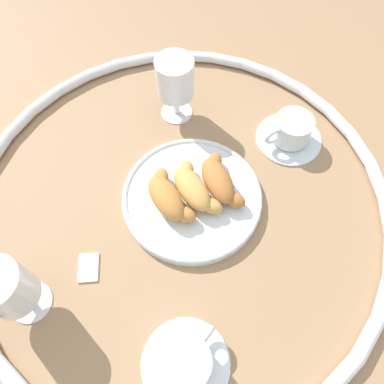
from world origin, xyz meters
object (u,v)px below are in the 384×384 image
Objects in this scene: juice_glass_left at (6,289)px; sugar_packet at (88,267)px; croissant_small at (194,189)px; juice_glass_right at (175,80)px; coffee_cup_near at (186,362)px; croissant_large at (167,197)px; croissant_extra at (219,181)px; coffee_cup_far at (291,132)px; pastry_plate at (192,197)px.

juice_glass_left is 2.80× the size of sugar_packet.
croissant_small is at bearing 91.90° from juice_glass_left.
juice_glass_right is at bearing 152.79° from sugar_packet.
coffee_cup_near is (0.23, -0.17, -0.01)m from croissant_small.
croissant_large is 1.02× the size of croissant_extra.
croissant_extra is 0.96× the size of juice_glass_left.
croissant_extra is 0.20m from coffee_cup_far.
croissant_large and croissant_extra have the same top height.
croissant_small is 0.22m from juice_glass_right.
juice_glass_right is at bearing 148.89° from coffee_cup_near.
coffee_cup_far is 0.47m from sugar_packet.
coffee_cup_near reaches higher than sugar_packet.
croissant_large is 0.18m from sugar_packet.
croissant_small reaches higher than coffee_cup_near.
coffee_cup_near is (0.22, -0.22, -0.01)m from croissant_extra.
croissant_large is 1.01× the size of coffee_cup_far.
croissant_small is 2.74× the size of sugar_packet.
sugar_packet is at bearing -88.02° from coffee_cup_far.
pastry_plate is 0.06m from croissant_extra.
croissant_extra is 0.96× the size of juice_glass_right.
coffee_cup_near is at bearing -45.02° from croissant_extra.
pastry_plate is 0.22m from sugar_packet.
coffee_cup_far is at bearing 38.57° from juice_glass_right.
croissant_extra is 0.99× the size of coffee_cup_near.
croissant_extra is (0.01, 0.05, 0.03)m from pastry_plate.
croissant_extra is at bearing 75.53° from croissant_small.
croissant_small is (0.00, 0.00, 0.03)m from pastry_plate.
coffee_cup_far is 0.97× the size of juice_glass_left.
coffee_cup_near is 0.97× the size of juice_glass_left.
coffee_cup_far is (-0.23, 0.41, 0.00)m from coffee_cup_near.
coffee_cup_near is at bearing 36.50° from juice_glass_left.
sugar_packet is (-0.00, -0.27, -0.04)m from croissant_extra.
coffee_cup_far is (-0.01, 0.25, 0.02)m from pastry_plate.
coffee_cup_far reaches higher than sugar_packet.
coffee_cup_near is 0.23m from sugar_packet.
juice_glass_right is at bearing 155.64° from croissant_small.
croissant_small is 1.02× the size of croissant_extra.
juice_glass_left reaches higher than croissant_extra.
pastry_plate is 0.23m from juice_glass_right.
pastry_plate is at bearing 122.13° from sugar_packet.
sugar_packet is at bearing -56.55° from juice_glass_right.
coffee_cup_far is (-0.01, 0.24, -0.01)m from croissant_small.
juice_glass_left is (-0.22, -0.16, 0.07)m from coffee_cup_near.
juice_glass_left is at bearing -88.05° from pastry_plate.
pastry_plate reaches higher than sugar_packet.
croissant_small is 0.28m from coffee_cup_near.
coffee_cup_near is at bearing -31.11° from juice_glass_right.
juice_glass_left is at bearing -60.53° from sugar_packet.
juice_glass_left reaches higher than coffee_cup_near.
juice_glass_left is (0.01, -0.33, 0.05)m from croissant_small.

